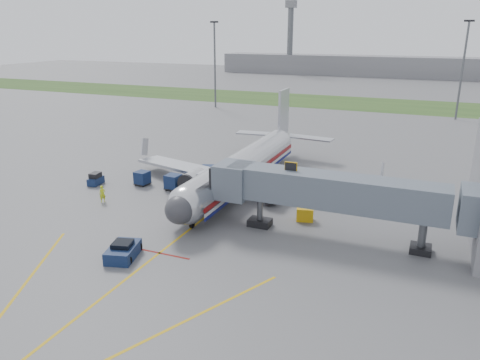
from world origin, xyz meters
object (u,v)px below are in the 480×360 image
at_px(baggage_tug, 96,179).
at_px(ramp_worker, 102,194).
at_px(airliner, 243,167).
at_px(belt_loader, 209,192).
at_px(pushback_tug, 123,251).

bearing_deg(baggage_tug, ramp_worker, -44.36).
distance_m(airliner, baggage_tug, 18.63).
distance_m(airliner, belt_loader, 5.54).
relative_size(baggage_tug, ramp_worker, 1.21).
relative_size(airliner, pushback_tug, 8.98).
relative_size(pushback_tug, ramp_worker, 2.08).
xyz_separation_m(baggage_tug, belt_loader, (14.99, 1.63, -0.11)).
relative_size(pushback_tug, baggage_tug, 1.72).
bearing_deg(ramp_worker, baggage_tug, 86.49).
bearing_deg(pushback_tug, belt_loader, 90.38).
height_order(belt_loader, ramp_worker, belt_loader).
relative_size(baggage_tug, belt_loader, 0.47).
height_order(airliner, ramp_worker, airliner).
height_order(airliner, belt_loader, airliner).
distance_m(pushback_tug, belt_loader, 16.65).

